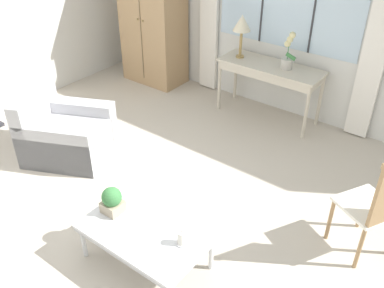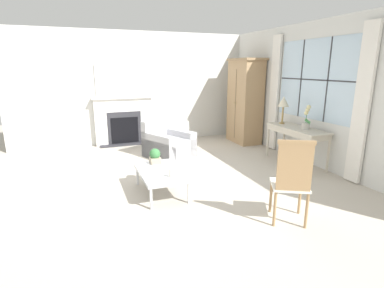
{
  "view_description": "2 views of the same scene",
  "coord_description": "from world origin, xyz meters",
  "px_view_note": "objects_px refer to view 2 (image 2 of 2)",
  "views": [
    {
      "loc": [
        2.34,
        -2.08,
        2.94
      ],
      "look_at": [
        0.4,
        0.47,
        0.84
      ],
      "focal_mm": 40.0,
      "sensor_mm": 36.0,
      "label": 1
    },
    {
      "loc": [
        4.72,
        -1.38,
        1.94
      ],
      "look_at": [
        0.33,
        0.31,
        0.72
      ],
      "focal_mm": 28.0,
      "sensor_mm": 36.0,
      "label": 2
    }
  ],
  "objects_px": {
    "side_chair_wooden": "(292,178)",
    "fireplace": "(124,118)",
    "table_lamp": "(284,102)",
    "potted_plant_small": "(155,156)",
    "armoire": "(245,101)",
    "armchair_upholstered": "(168,145)",
    "potted_orchid": "(306,120)",
    "console_table": "(297,132)",
    "coffee_table": "(161,173)",
    "pillar_candle": "(171,173)"
  },
  "relations": [
    {
      "from": "armoire",
      "to": "console_table",
      "type": "bearing_deg",
      "value": 0.33
    },
    {
      "from": "armoire",
      "to": "armchair_upholstered",
      "type": "relative_size",
      "value": 1.83
    },
    {
      "from": "potted_plant_small",
      "to": "side_chair_wooden",
      "type": "bearing_deg",
      "value": 33.64
    },
    {
      "from": "potted_orchid",
      "to": "potted_plant_small",
      "type": "bearing_deg",
      "value": -92.62
    },
    {
      "from": "table_lamp",
      "to": "potted_orchid",
      "type": "xyz_separation_m",
      "value": [
        0.67,
        0.03,
        -0.27
      ]
    },
    {
      "from": "side_chair_wooden",
      "to": "fireplace",
      "type": "bearing_deg",
      "value": -164.98
    },
    {
      "from": "armchair_upholstered",
      "to": "potted_plant_small",
      "type": "relative_size",
      "value": 4.67
    },
    {
      "from": "table_lamp",
      "to": "armchair_upholstered",
      "type": "height_order",
      "value": "table_lamp"
    },
    {
      "from": "armchair_upholstered",
      "to": "potted_plant_small",
      "type": "height_order",
      "value": "armchair_upholstered"
    },
    {
      "from": "pillar_candle",
      "to": "table_lamp",
      "type": "bearing_deg",
      "value": 113.74
    },
    {
      "from": "armoire",
      "to": "side_chair_wooden",
      "type": "relative_size",
      "value": 1.92
    },
    {
      "from": "table_lamp",
      "to": "coffee_table",
      "type": "height_order",
      "value": "table_lamp"
    },
    {
      "from": "side_chair_wooden",
      "to": "potted_plant_small",
      "type": "height_order",
      "value": "side_chair_wooden"
    },
    {
      "from": "potted_orchid",
      "to": "armchair_upholstered",
      "type": "distance_m",
      "value": 2.9
    },
    {
      "from": "fireplace",
      "to": "table_lamp",
      "type": "distance_m",
      "value": 3.89
    },
    {
      "from": "potted_orchid",
      "to": "coffee_table",
      "type": "relative_size",
      "value": 0.45
    },
    {
      "from": "potted_plant_small",
      "to": "pillar_candle",
      "type": "distance_m",
      "value": 0.73
    },
    {
      "from": "armchair_upholstered",
      "to": "fireplace",
      "type": "bearing_deg",
      "value": -153.68
    },
    {
      "from": "potted_orchid",
      "to": "potted_plant_small",
      "type": "relative_size",
      "value": 1.91
    },
    {
      "from": "fireplace",
      "to": "console_table",
      "type": "distance_m",
      "value": 4.18
    },
    {
      "from": "table_lamp",
      "to": "coffee_table",
      "type": "relative_size",
      "value": 0.54
    },
    {
      "from": "armoire",
      "to": "console_table",
      "type": "xyz_separation_m",
      "value": [
        2.02,
        0.01,
        -0.4
      ]
    },
    {
      "from": "armchair_upholstered",
      "to": "potted_orchid",
      "type": "bearing_deg",
      "value": 54.22
    },
    {
      "from": "fireplace",
      "to": "armchair_upholstered",
      "type": "xyz_separation_m",
      "value": [
        1.47,
        0.73,
        -0.42
      ]
    },
    {
      "from": "potted_orchid",
      "to": "armoire",
      "type": "bearing_deg",
      "value": -179.18
    },
    {
      "from": "coffee_table",
      "to": "pillar_candle",
      "type": "xyz_separation_m",
      "value": [
        0.34,
        0.07,
        0.1
      ]
    },
    {
      "from": "fireplace",
      "to": "armchair_upholstered",
      "type": "relative_size",
      "value": 1.7
    },
    {
      "from": "armoire",
      "to": "armchair_upholstered",
      "type": "xyz_separation_m",
      "value": [
        0.58,
        -2.25,
        -0.81
      ]
    },
    {
      "from": "console_table",
      "to": "side_chair_wooden",
      "type": "distance_m",
      "value": 2.58
    },
    {
      "from": "table_lamp",
      "to": "fireplace",
      "type": "bearing_deg",
      "value": -129.39
    },
    {
      "from": "fireplace",
      "to": "table_lamp",
      "type": "height_order",
      "value": "fireplace"
    },
    {
      "from": "side_chair_wooden",
      "to": "potted_plant_small",
      "type": "xyz_separation_m",
      "value": [
        -1.87,
        -1.25,
        -0.12
      ]
    },
    {
      "from": "armoire",
      "to": "pillar_candle",
      "type": "height_order",
      "value": "armoire"
    },
    {
      "from": "console_table",
      "to": "potted_orchid",
      "type": "height_order",
      "value": "potted_orchid"
    },
    {
      "from": "fireplace",
      "to": "coffee_table",
      "type": "height_order",
      "value": "fireplace"
    },
    {
      "from": "potted_plant_small",
      "to": "potted_orchid",
      "type": "bearing_deg",
      "value": 87.38
    },
    {
      "from": "table_lamp",
      "to": "side_chair_wooden",
      "type": "xyz_separation_m",
      "value": [
        2.41,
        -1.68,
        -0.59
      ]
    },
    {
      "from": "table_lamp",
      "to": "potted_plant_small",
      "type": "height_order",
      "value": "table_lamp"
    },
    {
      "from": "fireplace",
      "to": "armoire",
      "type": "bearing_deg",
      "value": 73.38
    },
    {
      "from": "coffee_table",
      "to": "potted_orchid",
      "type": "bearing_deg",
      "value": 94.72
    },
    {
      "from": "fireplace",
      "to": "console_table",
      "type": "relative_size",
      "value": 1.44
    },
    {
      "from": "armchair_upholstered",
      "to": "side_chair_wooden",
      "type": "relative_size",
      "value": 1.05
    },
    {
      "from": "armoire",
      "to": "table_lamp",
      "type": "bearing_deg",
      "value": -0.1
    },
    {
      "from": "fireplace",
      "to": "side_chair_wooden",
      "type": "relative_size",
      "value": 1.79
    },
    {
      "from": "armoire",
      "to": "potted_plant_small",
      "type": "xyz_separation_m",
      "value": [
        2.1,
        -2.93,
        -0.57
      ]
    },
    {
      "from": "armoire",
      "to": "potted_orchid",
      "type": "distance_m",
      "value": 2.24
    },
    {
      "from": "fireplace",
      "to": "armchair_upholstered",
      "type": "bearing_deg",
      "value": 26.32
    },
    {
      "from": "armchair_upholstered",
      "to": "armoire",
      "type": "bearing_deg",
      "value": 104.5
    },
    {
      "from": "armoire",
      "to": "table_lamp",
      "type": "height_order",
      "value": "armoire"
    },
    {
      "from": "armoire",
      "to": "potted_orchid",
      "type": "xyz_separation_m",
      "value": [
        2.23,
        0.03,
        -0.14
      ]
    }
  ]
}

